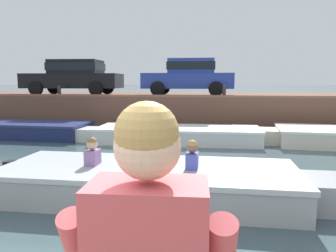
{
  "coord_description": "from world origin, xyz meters",
  "views": [
    {
      "loc": [
        1.12,
        -1.3,
        2.0
      ],
      "look_at": [
        0.4,
        3.93,
        1.28
      ],
      "focal_mm": 35.0,
      "sensor_mm": 36.0,
      "label": 1
    }
  ],
  "objects": [
    {
      "name": "boat_moored_central_white",
      "position": [
        -0.27,
        9.31,
        0.25
      ],
      "size": [
        6.37,
        1.86,
        0.51
      ],
      "color": "white",
      "rests_on": "ground"
    },
    {
      "name": "far_wall_coping",
      "position": [
        0.0,
        11.35,
        1.44
      ],
      "size": [
        60.0,
        0.24,
        0.08
      ],
      "primitive_type": "cube",
      "color": "brown",
      "rests_on": "far_quay_wall"
    },
    {
      "name": "boat_moored_west_navy",
      "position": [
        -6.15,
        9.61,
        0.27
      ],
      "size": [
        6.26,
        1.95,
        0.54
      ],
      "color": "navy",
      "rests_on": "ground"
    },
    {
      "name": "ground_plane",
      "position": [
        0.0,
        5.62,
        0.0
      ],
      "size": [
        400.0,
        400.0,
        0.0
      ],
      "primitive_type": "plane",
      "color": "#3D5156"
    },
    {
      "name": "mooring_bollard_west",
      "position": [
        -5.15,
        11.48,
        1.64
      ],
      "size": [
        0.15,
        0.15,
        0.44
      ],
      "color": "#2D2B28",
      "rests_on": "far_quay_wall"
    },
    {
      "name": "car_left_inner_blue",
      "position": [
        0.1,
        12.85,
        2.25
      ],
      "size": [
        3.84,
        1.96,
        1.54
      ],
      "color": "#233893",
      "rests_on": "far_quay_wall"
    },
    {
      "name": "car_leftmost_black",
      "position": [
        -5.07,
        12.85,
        2.25
      ],
      "size": [
        4.34,
        2.13,
        1.54
      ],
      "color": "black",
      "rests_on": "far_quay_wall"
    },
    {
      "name": "motorboat_passing",
      "position": [
        0.29,
        4.04,
        0.28
      ],
      "size": [
        6.15,
        1.94,
        1.04
      ],
      "color": "#93999E",
      "rests_on": "ground"
    },
    {
      "name": "mooring_bollard_mid",
      "position": [
        1.54,
        11.48,
        1.64
      ],
      "size": [
        0.15,
        0.15,
        0.44
      ],
      "color": "#2D2B28",
      "rests_on": "far_quay_wall"
    },
    {
      "name": "far_quay_wall",
      "position": [
        0.0,
        14.23,
        0.7
      ],
      "size": [
        60.0,
        6.0,
        1.4
      ],
      "primitive_type": "cube",
      "color": "brown",
      "rests_on": "ground"
    }
  ]
}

